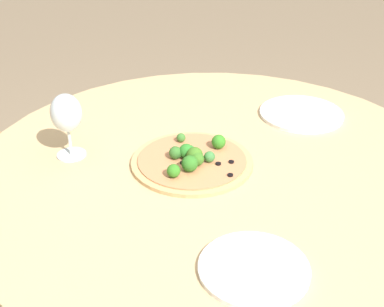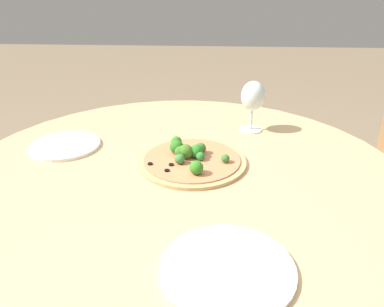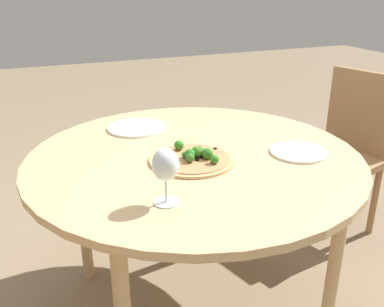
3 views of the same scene
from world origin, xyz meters
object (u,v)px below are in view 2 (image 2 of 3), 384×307
at_px(wine_glass, 253,97).
at_px(plate_near, 228,268).
at_px(pizza, 191,159).
at_px(plate_far, 65,145).

xyz_separation_m(wine_glass, plate_near, (0.10, 0.68, -0.11)).
distance_m(wine_glass, plate_near, 0.70).
height_order(wine_glass, plate_near, wine_glass).
height_order(pizza, wine_glass, wine_glass).
height_order(plate_near, plate_far, same).
distance_m(pizza, plate_near, 0.44).
bearing_deg(wine_glass, pizza, 53.30).
bearing_deg(pizza, wine_glass, -126.70).
relative_size(pizza, plate_far, 1.45).
bearing_deg(pizza, plate_far, -11.85).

